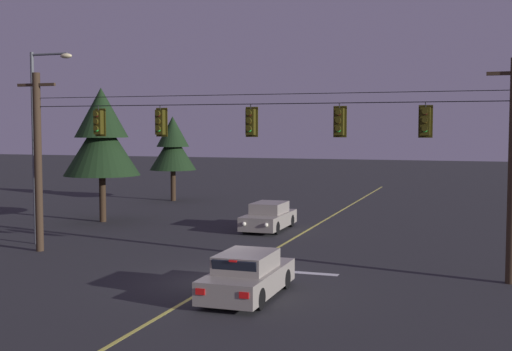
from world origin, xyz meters
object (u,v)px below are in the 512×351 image
Objects in this scene: tree_verge_far at (173,146)px; street_lamp_corner at (39,130)px; traffic_light_leftmost at (98,122)px; car_oncoming_lead at (269,217)px; traffic_light_right_inner at (339,121)px; car_waiting_near_lane at (247,276)px; tree_verge_near at (102,136)px; traffic_light_rightmost at (425,121)px; traffic_light_left_inner at (160,122)px; traffic_light_centre at (250,122)px.

street_lamp_corner is at bearing -82.79° from tree_verge_far.
car_oncoming_lead is (4.41, 8.77, -4.75)m from traffic_light_leftmost.
traffic_light_right_inner is 6.78m from car_waiting_near_lane.
street_lamp_corner is (-13.67, 1.43, -0.33)m from traffic_light_right_inner.
car_oncoming_lead is 0.74× the size of tree_verge_far.
tree_verge_near is at bearing 120.91° from traffic_light_leftmost.
traffic_light_right_inner is 0.28× the size of car_oncoming_lead.
traffic_light_rightmost is at bearing 42.49° from car_waiting_near_lane.
traffic_light_leftmost is 20.67m from tree_verge_far.
car_oncoming_lead is at bearing -45.81° from tree_verge_far.
traffic_light_right_inner is (9.80, 0.00, 0.00)m from traffic_light_leftmost.
traffic_light_left_inner is 10.02m from traffic_light_rightmost.
traffic_light_leftmost is 0.28× the size of car_oncoming_lead.
traffic_light_leftmost reaches higher than car_waiting_near_lane.
traffic_light_left_inner is 1.00× the size of traffic_light_centre.
traffic_light_leftmost is 2.75m from traffic_light_left_inner.
traffic_light_rightmost is (10.02, 0.00, 0.00)m from traffic_light_left_inner.
street_lamp_corner reaches higher than tree_verge_near.
car_waiting_near_lane is at bearing -45.00° from tree_verge_near.
tree_verge_far is at bearing 134.19° from car_oncoming_lead.
traffic_light_left_inner is 0.28× the size of car_waiting_near_lane.
traffic_light_left_inner reaches higher than car_waiting_near_lane.
traffic_light_leftmost is at bearing 180.00° from traffic_light_left_inner.
traffic_light_centre is 1.00× the size of traffic_light_rightmost.
traffic_light_left_inner is at bearing 139.21° from car_waiting_near_lane.
traffic_light_rightmost is 13.01m from car_oncoming_lead.
traffic_light_leftmost is at bearing -116.72° from car_oncoming_lead.
traffic_light_left_inner is 0.14× the size of street_lamp_corner.
tree_verge_near is at bearing 150.07° from traffic_light_right_inner.
car_oncoming_lead is at bearing 63.28° from traffic_light_leftmost.
traffic_light_centre is at bearing 0.00° from traffic_light_left_inner.
tree_verge_far is (-12.65, 19.67, -1.49)m from traffic_light_centre.
traffic_light_centre reaches higher than tree_verge_far.
traffic_light_right_inner is at bearing 0.00° from traffic_light_leftmost.
traffic_light_left_inner is 21.65m from tree_verge_far.
street_lamp_corner is (-8.29, -7.34, 4.41)m from car_oncoming_lead.
traffic_light_left_inner is at bearing -47.45° from tree_verge_near.
traffic_light_leftmost is 1.00× the size of traffic_light_centre.
car_waiting_near_lane is 0.51× the size of street_lamp_corner.
tree_verge_far is at bearing 97.21° from street_lamp_corner.
car_waiting_near_lane is (7.91, -4.45, -4.75)m from traffic_light_leftmost.
traffic_light_rightmost is at bearing -46.39° from car_oncoming_lead.
street_lamp_corner reaches higher than traffic_light_rightmost.
street_lamp_corner reaches higher than tree_verge_far.
tree_verge_far is (-10.59, 10.90, 3.25)m from car_oncoming_lead.
traffic_light_right_inner is 2.97m from traffic_light_rightmost.
car_oncoming_lead is 11.92m from street_lamp_corner.
traffic_light_centre is at bearing -7.86° from street_lamp_corner.
traffic_light_rightmost is (12.77, 0.00, 0.00)m from traffic_light_leftmost.
traffic_light_leftmost reaches higher than car_oncoming_lead.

